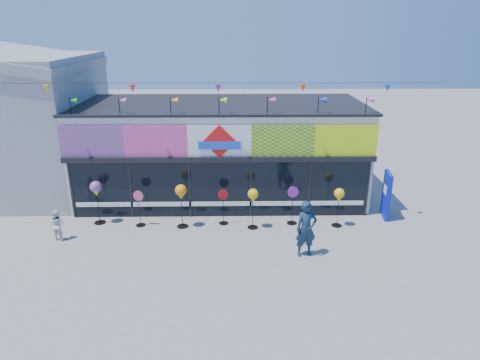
{
  "coord_description": "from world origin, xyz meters",
  "views": [
    {
      "loc": [
        0.52,
        -12.24,
        7.19
      ],
      "look_at": [
        0.75,
        2.0,
        2.04
      ],
      "focal_mm": 32.0,
      "sensor_mm": 36.0,
      "label": 1
    }
  ],
  "objects_px": {
    "spinner_5": "(293,204)",
    "spinner_2": "(181,193)",
    "spinner_4": "(253,197)",
    "child": "(57,225)",
    "blue_sign": "(386,195)",
    "spinner_1": "(139,207)",
    "spinner_6": "(339,196)",
    "adult_man": "(306,229)",
    "spinner_0": "(96,190)",
    "spinner_3": "(223,206)"
  },
  "relations": [
    {
      "from": "spinner_6",
      "to": "spinner_4",
      "type": "bearing_deg",
      "value": -178.04
    },
    {
      "from": "spinner_4",
      "to": "adult_man",
      "type": "relative_size",
      "value": 0.82
    },
    {
      "from": "spinner_5",
      "to": "spinner_4",
      "type": "bearing_deg",
      "value": -167.22
    },
    {
      "from": "blue_sign",
      "to": "adult_man",
      "type": "distance_m",
      "value": 4.69
    },
    {
      "from": "spinner_1",
      "to": "child",
      "type": "distance_m",
      "value": 2.89
    },
    {
      "from": "spinner_1",
      "to": "spinner_4",
      "type": "bearing_deg",
      "value": -3.55
    },
    {
      "from": "blue_sign",
      "to": "spinner_0",
      "type": "distance_m",
      "value": 11.2
    },
    {
      "from": "spinner_5",
      "to": "child",
      "type": "distance_m",
      "value": 8.57
    },
    {
      "from": "spinner_3",
      "to": "adult_man",
      "type": "distance_m",
      "value": 3.69
    },
    {
      "from": "spinner_0",
      "to": "spinner_3",
      "type": "bearing_deg",
      "value": -1.65
    },
    {
      "from": "spinner_4",
      "to": "adult_man",
      "type": "xyz_separation_m",
      "value": [
        1.65,
        -2.07,
        -0.3
      ]
    },
    {
      "from": "spinner_3",
      "to": "child",
      "type": "xyz_separation_m",
      "value": [
        -5.85,
        -1.18,
        -0.17
      ]
    },
    {
      "from": "blue_sign",
      "to": "spinner_2",
      "type": "height_order",
      "value": "blue_sign"
    },
    {
      "from": "spinner_2",
      "to": "spinner_5",
      "type": "xyz_separation_m",
      "value": [
        4.19,
        0.21,
        -0.56
      ]
    },
    {
      "from": "spinner_2",
      "to": "spinner_4",
      "type": "height_order",
      "value": "spinner_2"
    },
    {
      "from": "spinner_6",
      "to": "spinner_3",
      "type": "bearing_deg",
      "value": 176.42
    },
    {
      "from": "spinner_4",
      "to": "child",
      "type": "distance_m",
      "value": 7.04
    },
    {
      "from": "spinner_4",
      "to": "blue_sign",
      "type": "bearing_deg",
      "value": 9.47
    },
    {
      "from": "child",
      "to": "spinner_1",
      "type": "bearing_deg",
      "value": -140.58
    },
    {
      "from": "blue_sign",
      "to": "spinner_0",
      "type": "bearing_deg",
      "value": -171.19
    },
    {
      "from": "spinner_4",
      "to": "adult_man",
      "type": "bearing_deg",
      "value": -51.5
    },
    {
      "from": "spinner_1",
      "to": "blue_sign",
      "type": "bearing_deg",
      "value": 3.69
    },
    {
      "from": "blue_sign",
      "to": "spinner_1",
      "type": "height_order",
      "value": "blue_sign"
    },
    {
      "from": "spinner_5",
      "to": "spinner_2",
      "type": "bearing_deg",
      "value": -177.08
    },
    {
      "from": "spinner_4",
      "to": "child",
      "type": "bearing_deg",
      "value": -173.48
    },
    {
      "from": "spinner_4",
      "to": "spinner_5",
      "type": "height_order",
      "value": "spinner_4"
    },
    {
      "from": "blue_sign",
      "to": "spinner_1",
      "type": "xyz_separation_m",
      "value": [
        -9.56,
        -0.62,
        -0.19
      ]
    },
    {
      "from": "spinner_1",
      "to": "spinner_3",
      "type": "height_order",
      "value": "spinner_1"
    },
    {
      "from": "spinner_5",
      "to": "spinner_6",
      "type": "bearing_deg",
      "value": -7.98
    },
    {
      "from": "blue_sign",
      "to": "spinner_0",
      "type": "height_order",
      "value": "blue_sign"
    },
    {
      "from": "spinner_3",
      "to": "adult_man",
      "type": "relative_size",
      "value": 0.73
    },
    {
      "from": "blue_sign",
      "to": "spinner_4",
      "type": "relative_size",
      "value": 1.19
    },
    {
      "from": "spinner_3",
      "to": "child",
      "type": "bearing_deg",
      "value": -168.64
    },
    {
      "from": "spinner_6",
      "to": "blue_sign",
      "type": "bearing_deg",
      "value": 20.45
    },
    {
      "from": "blue_sign",
      "to": "spinner_3",
      "type": "bearing_deg",
      "value": -168.57
    },
    {
      "from": "spinner_4",
      "to": "child",
      "type": "xyz_separation_m",
      "value": [
        -6.96,
        -0.8,
        -0.69
      ]
    },
    {
      "from": "spinner_2",
      "to": "spinner_6",
      "type": "bearing_deg",
      "value": -0.23
    },
    {
      "from": "spinner_0",
      "to": "adult_man",
      "type": "height_order",
      "value": "adult_man"
    },
    {
      "from": "blue_sign",
      "to": "spinner_6",
      "type": "distance_m",
      "value": 2.23
    },
    {
      "from": "blue_sign",
      "to": "spinner_0",
      "type": "xyz_separation_m",
      "value": [
        -11.19,
        -0.36,
        0.43
      ]
    },
    {
      "from": "spinner_2",
      "to": "adult_man",
      "type": "bearing_deg",
      "value": -27.08
    },
    {
      "from": "spinner_6",
      "to": "adult_man",
      "type": "distance_m",
      "value": 2.7
    },
    {
      "from": "spinner_2",
      "to": "spinner_5",
      "type": "bearing_deg",
      "value": 2.92
    },
    {
      "from": "spinner_0",
      "to": "spinner_5",
      "type": "distance_m",
      "value": 7.45
    },
    {
      "from": "spinner_0",
      "to": "spinner_6",
      "type": "height_order",
      "value": "spinner_0"
    },
    {
      "from": "spinner_2",
      "to": "spinner_5",
      "type": "relative_size",
      "value": 1.12
    },
    {
      "from": "spinner_3",
      "to": "adult_man",
      "type": "height_order",
      "value": "adult_man"
    },
    {
      "from": "adult_man",
      "to": "child",
      "type": "height_order",
      "value": "adult_man"
    },
    {
      "from": "spinner_1",
      "to": "child",
      "type": "xyz_separation_m",
      "value": [
        -2.68,
        -1.06,
        -0.18
      ]
    },
    {
      "from": "spinner_1",
      "to": "spinner_3",
      "type": "distance_m",
      "value": 3.17
    }
  ]
}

